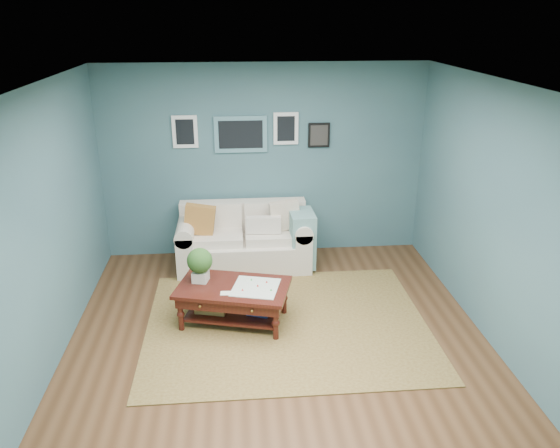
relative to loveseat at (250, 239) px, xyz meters
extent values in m
plane|color=brown|center=(0.23, -2.02, -0.39)|extent=(5.00, 5.00, 0.00)
plane|color=white|center=(0.23, -2.02, 2.31)|extent=(5.00, 5.00, 0.00)
cube|color=#385863|center=(0.23, 0.48, 0.96)|extent=(4.50, 0.02, 2.70)
cube|color=#385863|center=(0.23, -4.52, 0.96)|extent=(4.50, 0.02, 2.70)
cube|color=#385863|center=(-2.02, -2.02, 0.96)|extent=(0.02, 5.00, 2.70)
cube|color=#385863|center=(2.48, -2.02, 0.96)|extent=(0.02, 5.00, 2.70)
cube|color=slate|center=(-0.08, 0.45, 1.36)|extent=(0.72, 0.03, 0.50)
cube|color=black|center=(-0.08, 0.43, 1.36)|extent=(0.60, 0.01, 0.38)
cube|color=white|center=(-0.83, 0.45, 1.41)|extent=(0.34, 0.03, 0.44)
cube|color=white|center=(0.54, 0.45, 1.43)|extent=(0.34, 0.03, 0.44)
cube|color=black|center=(1.00, 0.45, 1.33)|extent=(0.30, 0.03, 0.34)
cube|color=brown|center=(0.36, -1.61, -0.38)|extent=(3.15, 2.52, 0.01)
cube|color=white|center=(-0.08, -0.03, -0.19)|extent=(1.34, 0.83, 0.40)
cube|color=white|center=(-0.08, 0.29, 0.24)|extent=(1.75, 0.21, 0.45)
cube|color=white|center=(-0.86, -0.03, -0.09)|extent=(0.23, 0.83, 0.58)
cube|color=white|center=(0.70, -0.03, -0.09)|extent=(0.23, 0.83, 0.58)
cylinder|color=white|center=(-0.86, -0.03, 0.20)|extent=(0.24, 0.83, 0.24)
cylinder|color=white|center=(0.70, -0.03, 0.20)|extent=(0.24, 0.83, 0.24)
cube|color=white|center=(-0.44, -0.09, 0.07)|extent=(0.68, 0.53, 0.12)
cube|color=white|center=(0.28, -0.09, 0.07)|extent=(0.68, 0.53, 0.12)
cube|color=white|center=(-0.44, 0.17, 0.30)|extent=(0.68, 0.11, 0.34)
cube|color=white|center=(0.28, 0.17, 0.30)|extent=(0.68, 0.11, 0.34)
cube|color=#B15620|center=(-0.67, -0.08, 0.34)|extent=(0.46, 0.16, 0.45)
cube|color=silver|center=(0.48, -0.02, 0.34)|extent=(0.44, 0.17, 0.43)
cube|color=beige|center=(0.18, -0.13, 0.25)|extent=(0.47, 0.11, 0.23)
cube|color=#70A0A2|center=(0.70, -0.15, 0.05)|extent=(0.32, 0.52, 0.75)
cube|color=#340D0C|center=(-0.24, -1.50, 0.05)|extent=(1.37, 1.01, 0.04)
cube|color=#340D0C|center=(-0.24, -1.50, -0.03)|extent=(1.27, 0.91, 0.12)
cube|color=#340D0C|center=(-0.24, -1.50, -0.27)|extent=(1.15, 0.78, 0.03)
sphere|color=gold|center=(-0.60, -1.75, -0.03)|extent=(0.03, 0.03, 0.03)
sphere|color=gold|center=(-0.05, -1.90, -0.03)|extent=(0.03, 0.03, 0.03)
cylinder|color=#340D0C|center=(-0.82, -1.64, -0.18)|extent=(0.06, 0.06, 0.42)
cylinder|color=#340D0C|center=(0.21, -1.91, -0.18)|extent=(0.06, 0.06, 0.42)
cylinder|color=#340D0C|center=(-0.68, -1.10, -0.18)|extent=(0.06, 0.06, 0.42)
cylinder|color=#340D0C|center=(0.35, -1.37, -0.18)|extent=(0.06, 0.06, 0.42)
cube|color=silver|center=(-0.60, -1.36, 0.14)|extent=(0.20, 0.20, 0.12)
sphere|color=#254A1A|center=(-0.60, -1.36, 0.33)|extent=(0.29, 0.29, 0.29)
cube|color=white|center=(0.01, -1.57, 0.08)|extent=(0.60, 0.60, 0.01)
cube|color=olive|center=(-0.49, -1.44, -0.16)|extent=(0.40, 0.33, 0.20)
cube|color=navy|center=(0.04, -1.56, -0.20)|extent=(0.28, 0.24, 0.11)
camera|label=1|loc=(-0.19, -6.94, 2.93)|focal=35.00mm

